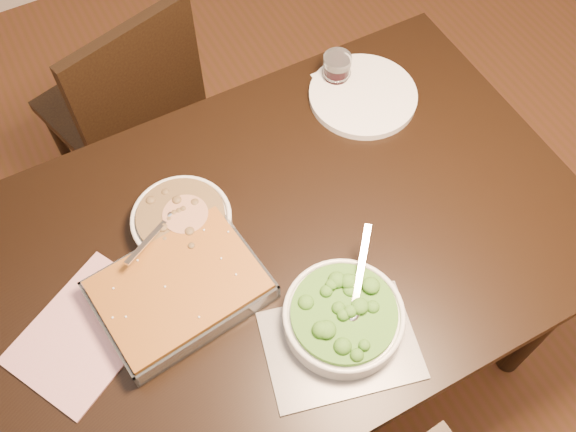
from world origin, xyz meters
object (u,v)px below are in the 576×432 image
object	(u,v)px
baking_dish	(180,290)
broccoli_bowl	(343,317)
table	(279,258)
dinner_plate	(363,96)
stew_bowl	(182,221)
wine_tumbler	(337,69)
chair_far	(129,107)

from	to	relation	value
baking_dish	broccoli_bowl	bearing A→B (deg)	-45.31
table	dinner_plate	distance (m)	0.47
stew_bowl	dinner_plate	world-z (taller)	stew_bowl
baking_dish	wine_tumbler	world-z (taller)	wine_tumbler
table	dinner_plate	size ratio (longest dim) A/B	5.09
dinner_plate	chair_far	xyz separation A→B (m)	(-0.50, 0.50, -0.28)
stew_bowl	baking_dish	distance (m)	0.17
wine_tumbler	dinner_plate	size ratio (longest dim) A/B	0.30
stew_bowl	chair_far	xyz separation A→B (m)	(0.05, 0.64, -0.30)
stew_bowl	baking_dish	world-z (taller)	stew_bowl
stew_bowl	chair_far	bearing A→B (deg)	85.41
wine_tumbler	stew_bowl	bearing A→B (deg)	-157.17
wine_tumbler	dinner_plate	world-z (taller)	wine_tumbler
table	wine_tumbler	size ratio (longest dim) A/B	17.07
baking_dish	chair_far	bearing A→B (deg)	74.63
stew_bowl	baking_dish	size ratio (longest dim) A/B	0.62
broccoli_bowl	chair_far	xyz separation A→B (m)	(-0.15, 1.00, -0.30)
table	wine_tumbler	world-z (taller)	wine_tumbler
baking_dish	dinner_plate	world-z (taller)	baking_dish
table	wine_tumbler	xyz separation A→B (m)	(0.35, 0.35, 0.14)
table	broccoli_bowl	xyz separation A→B (m)	(0.02, -0.24, 0.13)
table	dinner_plate	bearing A→B (deg)	34.54
broccoli_bowl	dinner_plate	size ratio (longest dim) A/B	0.91
broccoli_bowl	dinner_plate	distance (m)	0.62
table	broccoli_bowl	distance (m)	0.27
stew_bowl	chair_far	distance (m)	0.70
table	chair_far	xyz separation A→B (m)	(-0.12, 0.76, -0.17)
baking_dish	dinner_plate	size ratio (longest dim) A/B	1.32
baking_dish	chair_far	world-z (taller)	chair_far
baking_dish	dinner_plate	distance (m)	0.69
table	broccoli_bowl	bearing A→B (deg)	-84.53
wine_tumbler	chair_far	distance (m)	0.70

